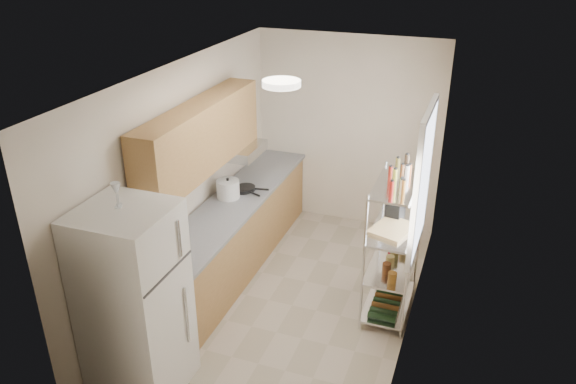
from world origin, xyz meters
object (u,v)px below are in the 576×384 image
refrigerator (135,303)px  frying_pan_large (243,189)px  espresso_machine (396,205)px  rice_cooker (228,189)px  cutting_board (393,229)px

refrigerator → frying_pan_large: refrigerator is taller
frying_pan_large → espresso_machine: bearing=14.8°
frying_pan_large → espresso_machine: 1.91m
refrigerator → frying_pan_large: bearing=91.3°
rice_cooker → espresso_machine: size_ratio=0.98×
rice_cooker → frying_pan_large: (0.08, 0.22, -0.09)m
espresso_machine → cutting_board: bearing=-76.2°
cutting_board → espresso_machine: size_ratio=1.67×
frying_pan_large → refrigerator: bearing=-66.6°
frying_pan_large → cutting_board: bearing=6.1°
refrigerator → espresso_machine: 2.81m
rice_cooker → cutting_board: bearing=-9.2°
cutting_board → rice_cooker: bearing=170.8°
rice_cooker → espresso_machine: espresso_machine is taller
refrigerator → rice_cooker: 2.15m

